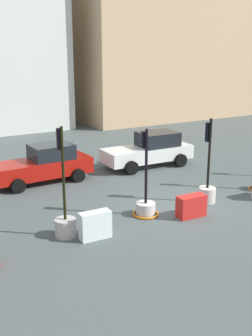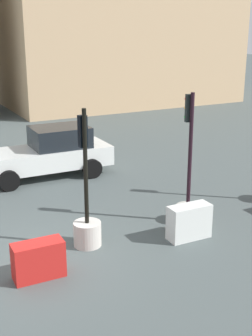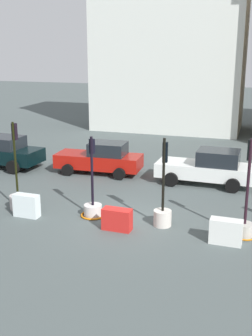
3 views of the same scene
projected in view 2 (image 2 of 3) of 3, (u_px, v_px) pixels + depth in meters
ground_plane at (29, 258)px, 10.25m from camera, size 120.00×120.00×0.00m
traffic_light_3 at (87, 220)px, 10.68m from camera, size 0.66×0.66×3.30m
traffic_light_4 at (188, 202)px, 12.02m from camera, size 0.91×0.91×3.45m
construction_barrier_2 at (38, 260)px, 9.35m from camera, size 1.07×0.49×0.79m
construction_barrier_3 at (189, 222)px, 11.09m from camera, size 1.08×0.47×0.86m
car_white_van at (48, 153)px, 15.69m from camera, size 4.63×2.16×1.70m
building_corner_block at (116, 10)px, 30.26m from camera, size 15.83×9.51×12.05m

